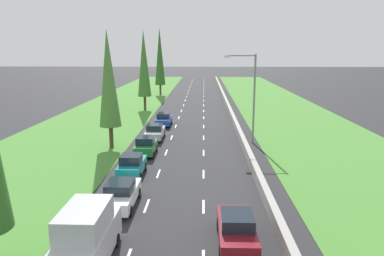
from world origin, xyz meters
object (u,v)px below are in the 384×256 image
blue_sedan_left_lane (164,119)px  poplar_tree_fourth (160,57)px  maroon_sedan_right_lane (237,228)px  white_sedan_left_lane (121,194)px  poplar_tree_second (109,79)px  poplar_tree_third (144,64)px  silver_sedan_left_lane (155,132)px  silver_van_left_lane (87,236)px  green_hatchback_left_lane (146,146)px  teal_hatchback_left_lane (132,165)px  street_light_mast (251,92)px

blue_sedan_left_lane → poplar_tree_fourth: 32.78m
maroon_sedan_right_lane → blue_sedan_left_lane: size_ratio=1.00×
white_sedan_left_lane → poplar_tree_second: size_ratio=0.40×
maroon_sedan_right_lane → poplar_tree_third: 43.04m
silver_sedan_left_lane → blue_sedan_left_lane: 7.28m
silver_van_left_lane → blue_sedan_left_lane: bearing=89.9°
silver_sedan_left_lane → green_hatchback_left_lane: bearing=-90.5°
white_sedan_left_lane → poplar_tree_fourth: poplar_tree_fourth is taller
silver_van_left_lane → blue_sedan_left_lane: size_ratio=1.09×
silver_sedan_left_lane → poplar_tree_second: size_ratio=0.40×
white_sedan_left_lane → poplar_tree_third: poplar_tree_third is taller
green_hatchback_left_lane → poplar_tree_fourth: size_ratio=0.28×
poplar_tree_second → poplar_tree_fourth: poplar_tree_fourth is taller
white_sedan_left_lane → poplar_tree_fourth: bearing=94.2°
teal_hatchback_left_lane → poplar_tree_fourth: poplar_tree_fourth is taller
white_sedan_left_lane → maroon_sedan_right_lane: bearing=-32.4°
teal_hatchback_left_lane → poplar_tree_third: poplar_tree_third is taller
silver_van_left_lane → poplar_tree_second: 20.88m
blue_sedan_left_lane → poplar_tree_second: poplar_tree_second is taller
green_hatchback_left_lane → street_light_mast: street_light_mast is taller
maroon_sedan_right_lane → green_hatchback_left_lane: green_hatchback_left_lane is taller
teal_hatchback_left_lane → blue_sedan_left_lane: (0.41, 18.99, -0.02)m
silver_van_left_lane → maroon_sedan_right_lane: (6.75, 2.03, -0.59)m
teal_hatchback_left_lane → poplar_tree_third: size_ratio=0.31×
teal_hatchback_left_lane → silver_sedan_left_lane: size_ratio=0.87×
blue_sedan_left_lane → street_light_mast: bearing=-41.3°
maroon_sedan_right_lane → poplar_tree_second: poplar_tree_second is taller
green_hatchback_left_lane → street_light_mast: 11.87m
white_sedan_left_lane → teal_hatchback_left_lane: size_ratio=1.15×
silver_van_left_lane → green_hatchback_left_lane: (-0.15, 17.61, -0.56)m
silver_van_left_lane → teal_hatchback_left_lane: (-0.33, 11.87, -0.56)m
silver_van_left_lane → maroon_sedan_right_lane: silver_van_left_lane is taller
teal_hatchback_left_lane → silver_sedan_left_lane: bearing=88.9°
green_hatchback_left_lane → poplar_tree_fourth: 45.69m
teal_hatchback_left_lane → maroon_sedan_right_lane: bearing=-54.3°
poplar_tree_third → teal_hatchback_left_lane: bearing=-82.9°
green_hatchback_left_lane → white_sedan_left_lane: bearing=-88.9°
poplar_tree_fourth → street_light_mast: poplar_tree_fourth is taller
maroon_sedan_right_lane → green_hatchback_left_lane: 17.04m
silver_van_left_lane → poplar_tree_second: (-3.86, 19.82, 5.31)m
poplar_tree_second → poplar_tree_third: 23.32m
silver_van_left_lane → green_hatchback_left_lane: silver_van_left_lane is taller
silver_sedan_left_lane → maroon_sedan_right_lane: bearing=-72.4°
white_sedan_left_lane → teal_hatchback_left_lane: 5.63m
poplar_tree_fourth → street_light_mast: 42.69m
green_hatchback_left_lane → poplar_tree_second: 7.30m
poplar_tree_second → green_hatchback_left_lane: bearing=-30.7°
maroon_sedan_right_lane → silver_sedan_left_lane: same height
silver_van_left_lane → poplar_tree_second: bearing=101.0°
poplar_tree_third → white_sedan_left_lane: bearing=-83.3°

